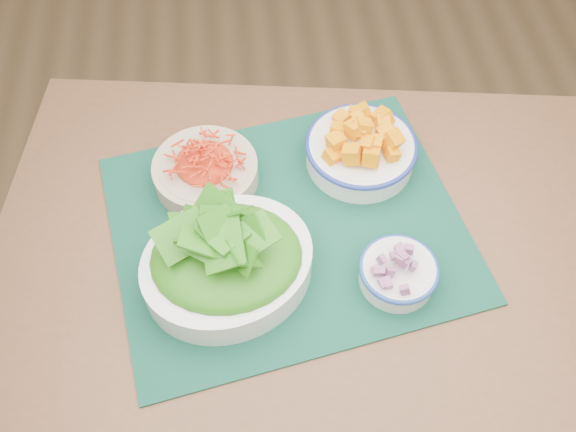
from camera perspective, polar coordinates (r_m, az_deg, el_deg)
The scene contains 7 objects.
ground at distance 1.74m, azimuth -3.01°, elevation -13.78°, with size 4.00×4.00×0.00m, color #987249.
table at distance 1.12m, azimuth 4.18°, elevation -6.35°, with size 1.23×0.91×0.75m.
placemat at distance 1.05m, azimuth -0.00°, elevation -0.99°, with size 0.56×0.46×0.00m, color black.
carrot_bowl at distance 1.09m, azimuth -7.40°, elevation 4.30°, with size 0.22×0.22×0.07m.
squash_bowl at distance 1.10m, azimuth 6.55°, elevation 6.32°, with size 0.20×0.20×0.09m.
lettuce_bowl at distance 0.95m, azimuth -5.49°, elevation -3.70°, with size 0.33×0.30×0.12m.
onion_bowl at distance 0.98m, azimuth 9.80°, elevation -4.82°, with size 0.15×0.15×0.06m.
Camera 1 is at (0.02, -0.62, 1.63)m, focal length 40.00 mm.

